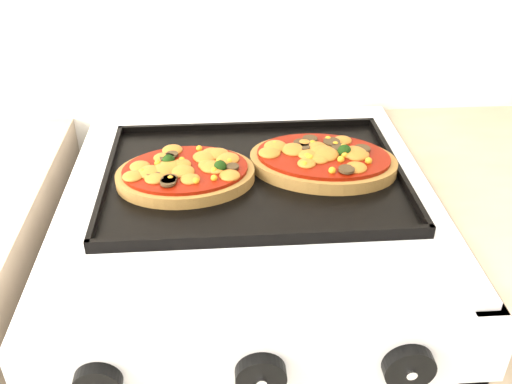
{
  "coord_description": "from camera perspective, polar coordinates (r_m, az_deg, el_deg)",
  "views": [
    {
      "loc": [
        0.0,
        0.92,
        1.4
      ],
      "look_at": [
        0.05,
        1.67,
        0.92
      ],
      "focal_mm": 40.0,
      "sensor_mm": 36.0,
      "label": 1
    }
  ],
  "objects": [
    {
      "name": "stove",
      "position": [
        1.22,
        -0.54,
        -17.81
      ],
      "size": [
        0.6,
        0.6,
        0.91
      ],
      "primitive_type": "cube",
      "color": "silver",
      "rests_on": "floor"
    },
    {
      "name": "knob_right",
      "position": [
        0.73,
        15.03,
        -16.58
      ],
      "size": [
        0.06,
        0.02,
        0.06
      ],
      "primitive_type": "cylinder",
      "rotation": [
        1.57,
        0.0,
        0.0
      ],
      "color": "black",
      "rests_on": "control_panel"
    },
    {
      "name": "pizza_left",
      "position": [
        0.91,
        -7.06,
        1.95
      ],
      "size": [
        0.23,
        0.18,
        0.03
      ],
      "primitive_type": null,
      "rotation": [
        0.0,
        0.0,
        0.07
      ],
      "color": "#A27938",
      "rests_on": "baking_tray"
    },
    {
      "name": "control_panel",
      "position": [
        0.71,
        0.82,
        -16.6
      ],
      "size": [
        0.6,
        0.02,
        0.09
      ],
      "primitive_type": "cube",
      "color": "silver",
      "rests_on": "stove"
    },
    {
      "name": "knob_left",
      "position": [
        0.72,
        -15.56,
        -18.02
      ],
      "size": [
        0.06,
        0.02,
        0.06
      ],
      "primitive_type": "cylinder",
      "rotation": [
        1.57,
        0.0,
        0.0
      ],
      "color": "black",
      "rests_on": "control_panel"
    },
    {
      "name": "pizza_right",
      "position": [
        0.94,
        6.71,
        3.27
      ],
      "size": [
        0.27,
        0.22,
        0.04
      ],
      "primitive_type": null,
      "rotation": [
        0.0,
        0.0,
        -0.24
      ],
      "color": "#A27938",
      "rests_on": "baking_tray"
    },
    {
      "name": "knob_center",
      "position": [
        0.7,
        0.49,
        -17.86
      ],
      "size": [
        0.06,
        0.02,
        0.06
      ],
      "primitive_type": "cylinder",
      "rotation": [
        1.57,
        0.0,
        0.0
      ],
      "color": "black",
      "rests_on": "control_panel"
    },
    {
      "name": "baking_tray",
      "position": [
        0.93,
        -0.21,
        1.77
      ],
      "size": [
        0.48,
        0.36,
        0.02
      ],
      "primitive_type": "cube",
      "rotation": [
        0.0,
        0.0,
        0.01
      ],
      "color": "black",
      "rests_on": "stove"
    }
  ]
}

